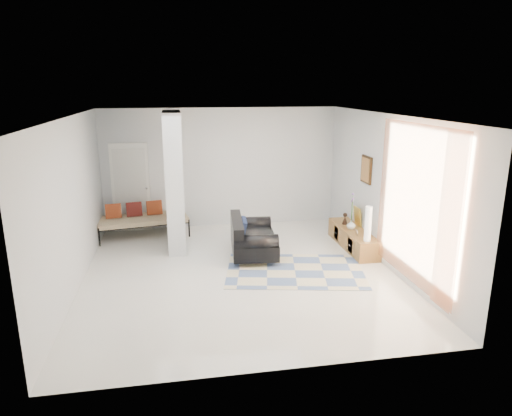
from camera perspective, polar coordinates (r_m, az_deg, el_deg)
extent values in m
plane|color=white|center=(8.37, -2.05, -8.05)|extent=(6.00, 6.00, 0.00)
plane|color=white|center=(7.72, -2.25, 11.44)|extent=(6.00, 6.00, 0.00)
plane|color=silver|center=(10.85, -4.36, 5.01)|extent=(6.00, 0.00, 6.00)
plane|color=silver|center=(5.11, 2.58, -6.62)|extent=(6.00, 0.00, 6.00)
plane|color=silver|center=(8.04, -21.94, 0.38)|extent=(0.00, 6.00, 6.00)
plane|color=silver|center=(8.73, 16.04, 2.00)|extent=(0.00, 6.00, 6.00)
cube|color=silver|center=(9.42, -10.17, 3.28)|extent=(0.35, 1.20, 2.80)
cube|color=white|center=(10.88, -15.38, 2.50)|extent=(0.85, 0.06, 2.04)
plane|color=#D46A38|center=(7.70, 19.22, 0.41)|extent=(0.00, 2.55, 2.55)
cube|color=#311F0D|center=(9.47, 13.63, 4.69)|extent=(0.04, 0.45, 0.55)
cube|color=brown|center=(9.75, 12.02, -3.73)|extent=(0.45, 1.82, 0.40)
cube|color=#311F0D|center=(9.32, 11.71, -4.60)|extent=(0.02, 0.24, 0.28)
cube|color=#311F0D|center=(10.03, 10.03, -3.09)|extent=(0.02, 0.24, 0.28)
cube|color=gold|center=(9.92, 12.57, -1.01)|extent=(0.09, 0.32, 0.40)
cube|color=silver|center=(9.28, 12.46, -3.04)|extent=(0.04, 0.10, 0.12)
cylinder|color=silver|center=(8.60, -2.15, -7.06)|extent=(0.05, 0.05, 0.10)
cylinder|color=silver|center=(9.71, -2.56, -4.42)|extent=(0.05, 0.05, 0.10)
cylinder|color=silver|center=(8.66, 2.23, -6.90)|extent=(0.05, 0.05, 0.10)
cylinder|color=silver|center=(9.76, 1.32, -4.30)|extent=(0.05, 0.05, 0.10)
cube|color=black|center=(9.10, -0.31, -4.41)|extent=(0.97, 1.50, 0.30)
cube|color=black|center=(8.98, -2.40, -2.49)|extent=(0.32, 1.44, 0.36)
cylinder|color=black|center=(8.47, 0.05, -4.29)|extent=(0.84, 0.35, 0.28)
cylinder|color=black|center=(9.60, -0.62, -1.94)|extent=(0.84, 0.35, 0.28)
cube|color=black|center=(8.98, -1.64, -2.35)|extent=(0.18, 0.53, 0.31)
cylinder|color=black|center=(10.16, -19.00, -3.48)|extent=(0.04, 0.04, 0.40)
cylinder|color=black|center=(10.32, -8.36, -2.50)|extent=(0.04, 0.04, 0.40)
cylinder|color=black|center=(10.91, -19.08, -2.21)|extent=(0.04, 0.04, 0.40)
cylinder|color=black|center=(11.07, -9.17, -1.33)|extent=(0.04, 0.04, 0.40)
cube|color=beige|center=(10.52, -13.93, -1.43)|extent=(2.04, 1.12, 0.12)
cube|color=#94381B|center=(10.57, -17.40, -0.36)|extent=(0.36, 0.22, 0.33)
cube|color=#5C1C17|center=(10.59, -14.99, -0.15)|extent=(0.36, 0.22, 0.33)
cube|color=#94381B|center=(10.63, -12.59, 0.06)|extent=(0.36, 0.22, 0.33)
cube|color=beige|center=(8.46, 4.88, -7.80)|extent=(2.75, 2.10, 0.01)
cylinder|color=silver|center=(8.94, 13.83, -1.94)|extent=(0.12, 0.12, 0.68)
imported|color=white|center=(9.66, 11.81, -2.06)|extent=(0.19, 0.19, 0.19)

